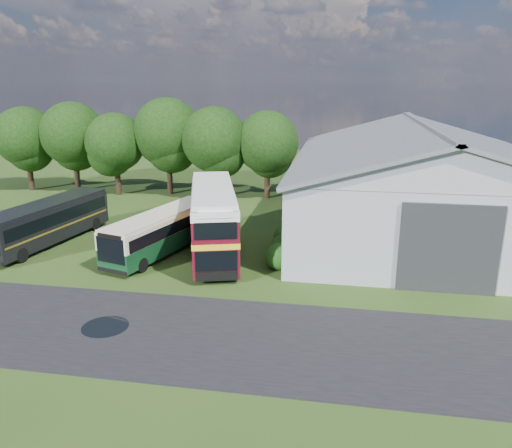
% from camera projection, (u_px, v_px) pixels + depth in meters
% --- Properties ---
extents(ground, '(120.00, 120.00, 0.00)m').
position_uv_depth(ground, '(158.00, 302.00, 26.14)').
color(ground, '#233E13').
rests_on(ground, ground).
extents(asphalt_road, '(60.00, 8.00, 0.02)m').
position_uv_depth(asphalt_road, '(197.00, 335.00, 22.80)').
color(asphalt_road, black).
rests_on(asphalt_road, ground).
extents(puddle, '(2.20, 2.20, 0.01)m').
position_uv_depth(puddle, '(105.00, 327.00, 23.55)').
color(puddle, black).
rests_on(puddle, ground).
extents(storage_shed, '(18.80, 24.80, 8.15)m').
position_uv_depth(storage_shed, '(420.00, 177.00, 37.60)').
color(storage_shed, gray).
rests_on(storage_shed, ground).
extents(tree_far_left, '(6.12, 6.12, 8.64)m').
position_uv_depth(tree_far_left, '(26.00, 137.00, 51.08)').
color(tree_far_left, black).
rests_on(tree_far_left, ground).
extents(tree_left_a, '(6.46, 6.46, 9.12)m').
position_uv_depth(tree_left_a, '(73.00, 134.00, 50.64)').
color(tree_left_a, black).
rests_on(tree_left_a, ground).
extents(tree_left_b, '(5.78, 5.78, 8.16)m').
position_uv_depth(tree_left_b, '(115.00, 142.00, 49.04)').
color(tree_left_b, black).
rests_on(tree_left_b, ground).
extents(tree_mid, '(6.80, 6.80, 9.60)m').
position_uv_depth(tree_mid, '(168.00, 132.00, 49.18)').
color(tree_mid, black).
rests_on(tree_mid, ground).
extents(tree_right_a, '(6.26, 6.26, 8.83)m').
position_uv_depth(tree_right_a, '(214.00, 140.00, 47.54)').
color(tree_right_a, black).
rests_on(tree_right_a, ground).
extents(tree_right_b, '(5.98, 5.98, 8.45)m').
position_uv_depth(tree_right_b, '(267.00, 142.00, 47.54)').
color(tree_right_b, black).
rests_on(tree_right_b, ground).
extents(shrub_front, '(1.70, 1.70, 1.70)m').
position_uv_depth(shrub_front, '(279.00, 268.00, 30.88)').
color(shrub_front, '#194714').
rests_on(shrub_front, ground).
extents(shrub_mid, '(1.60, 1.60, 1.60)m').
position_uv_depth(shrub_mid, '(283.00, 257.00, 32.77)').
color(shrub_mid, '#194714').
rests_on(shrub_mid, ground).
extents(shrub_back, '(1.80, 1.80, 1.80)m').
position_uv_depth(shrub_back, '(286.00, 247.00, 34.66)').
color(shrub_back, '#194714').
rests_on(shrub_back, ground).
extents(bus_green_single, '(4.99, 10.33, 2.78)m').
position_uv_depth(bus_green_single, '(162.00, 231.00, 33.33)').
color(bus_green_single, black).
rests_on(bus_green_single, ground).
extents(bus_maroon_double, '(5.62, 11.11, 4.63)m').
position_uv_depth(bus_maroon_double, '(213.00, 221.00, 32.68)').
color(bus_maroon_double, black).
rests_on(bus_maroon_double, ground).
extents(bus_dark_single, '(4.18, 11.00, 2.96)m').
position_uv_depth(bus_dark_single, '(48.00, 222.00, 35.18)').
color(bus_dark_single, black).
rests_on(bus_dark_single, ground).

